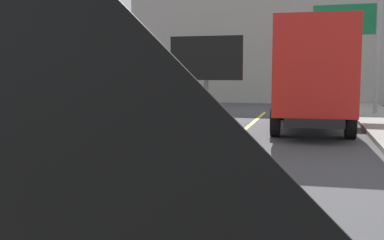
# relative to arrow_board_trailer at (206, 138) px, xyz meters

# --- Properties ---
(arrow_board_trailer) EXTENTS (1.60, 1.82, 2.70)m
(arrow_board_trailer) POSITION_rel_arrow_board_trailer_xyz_m (0.00, 0.00, 0.00)
(arrow_board_trailer) COLOR orange
(arrow_board_trailer) RESTS_ON ground
(box_truck) EXTENTS (2.58, 7.60, 3.45)m
(box_truck) POSITION_rel_arrow_board_trailer_xyz_m (2.21, 6.02, 1.38)
(box_truck) COLOR black
(box_truck) RESTS_ON ground
(pickup_car) EXTENTS (2.43, 5.33, 1.38)m
(pickup_car) POSITION_rel_arrow_board_trailer_xyz_m (-2.12, -2.62, 0.22)
(pickup_car) COLOR silver
(pickup_car) RESTS_ON ground
(highway_guide_sign) EXTENTS (2.79, 0.23, 5.00)m
(highway_guide_sign) POSITION_rel_arrow_board_trailer_xyz_m (4.10, 11.35, 2.94)
(highway_guide_sign) COLOR gray
(highway_guide_sign) RESTS_ON ground
(far_building_block) EXTENTS (16.90, 7.16, 7.00)m
(far_building_block) POSITION_rel_arrow_board_trailer_xyz_m (-0.64, 21.70, 3.02)
(far_building_block) COLOR gray
(far_building_block) RESTS_ON ground
(traffic_cone_mid_lane) EXTENTS (0.36, 0.36, 0.60)m
(traffic_cone_mid_lane) POSITION_rel_arrow_board_trailer_xyz_m (0.54, -4.97, -0.19)
(traffic_cone_mid_lane) COLOR black
(traffic_cone_mid_lane) RESTS_ON ground
(traffic_cone_far_lane) EXTENTS (0.36, 0.36, 0.71)m
(traffic_cone_far_lane) POSITION_rel_arrow_board_trailer_xyz_m (0.26, -2.37, -0.13)
(traffic_cone_far_lane) COLOR black
(traffic_cone_far_lane) RESTS_ON ground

